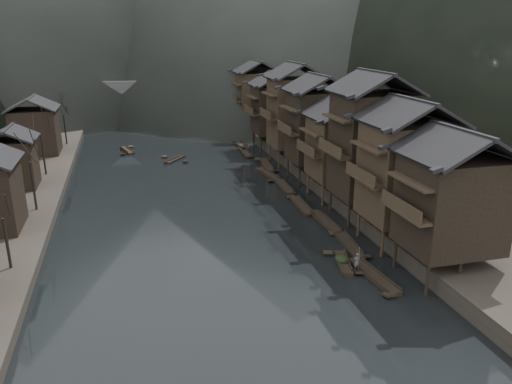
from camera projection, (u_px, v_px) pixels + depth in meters
name	position (u px, v px, depth m)	size (l,w,h in m)	color
water	(218.00, 258.00, 44.29)	(300.00, 300.00, 0.00)	black
right_bank	(369.00, 137.00, 89.22)	(40.00, 200.00, 1.80)	#2D2823
stilt_houses	(322.00, 117.00, 63.53)	(9.00, 67.60, 15.65)	black
left_houses	(5.00, 157.00, 56.05)	(8.10, 53.20, 8.73)	black
bare_trees	(38.00, 145.00, 57.70)	(3.92, 74.16, 7.85)	black
moored_sampans	(265.00, 168.00, 72.10)	(3.18, 75.23, 0.47)	black
midriver_boats	(149.00, 154.00, 79.92)	(10.14, 13.27, 0.44)	black
stone_bridge	(157.00, 97.00, 108.85)	(40.00, 6.00, 9.00)	#4C4C4F
hero_sampan	(343.00, 262.00, 42.98)	(2.14, 4.97, 0.43)	black
cargo_heap	(342.00, 256.00, 43.00)	(1.08, 1.42, 0.65)	black
boatman	(357.00, 259.00, 41.24)	(0.58, 0.38, 1.60)	#535355
bamboo_pole	(361.00, 233.00, 40.55)	(0.06, 0.06, 4.03)	#8C7A51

